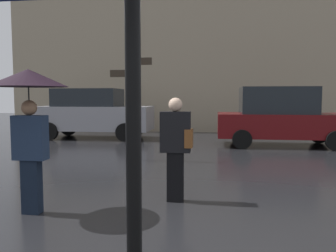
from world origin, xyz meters
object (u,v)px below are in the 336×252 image
at_px(parked_car_left, 281,117).
at_px(parked_car_right, 93,113).
at_px(pedestrian_with_bag, 176,143).
at_px(street_signpost, 130,94).
at_px(pedestrian_with_umbrella, 29,97).

xyz_separation_m(parked_car_left, parked_car_right, (-6.90, 1.25, 0.03)).
distance_m(pedestrian_with_bag, street_signpost, 3.81).
height_order(parked_car_left, street_signpost, street_signpost).
height_order(parked_car_right, street_signpost, street_signpost).
relative_size(parked_car_left, parked_car_right, 0.95).
height_order(pedestrian_with_umbrella, pedestrian_with_bag, pedestrian_with_umbrella).
bearing_deg(parked_car_left, pedestrian_with_umbrella, 73.37).
distance_m(pedestrian_with_bag, parked_car_right, 8.83).
distance_m(parked_car_left, street_signpost, 5.38).
xyz_separation_m(pedestrian_with_bag, parked_car_right, (-4.14, 7.79, 0.08)).
bearing_deg(pedestrian_with_umbrella, street_signpost, 47.24).
height_order(pedestrian_with_umbrella, street_signpost, street_signpost).
relative_size(pedestrian_with_bag, street_signpost, 0.58).
bearing_deg(parked_car_right, pedestrian_with_umbrella, 116.00).
height_order(pedestrian_with_umbrella, parked_car_right, pedestrian_with_umbrella).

